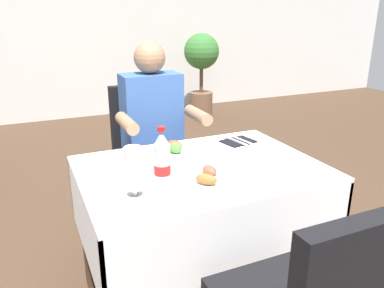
# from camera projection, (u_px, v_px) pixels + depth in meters

# --- Properties ---
(back_wall) EXTENTS (11.00, 0.12, 3.05)m
(back_wall) POSITION_uv_depth(u_px,v_px,m) (70.00, 3.00, 5.01)
(back_wall) COLOR silver
(back_wall) RESTS_ON ground
(main_dining_table) EXTENTS (1.10, 0.79, 0.74)m
(main_dining_table) POSITION_uv_depth(u_px,v_px,m) (200.00, 201.00, 1.84)
(main_dining_table) COLOR white
(main_dining_table) RESTS_ON ground
(chair_far_diner_seat) EXTENTS (0.44, 0.50, 0.97)m
(chair_far_diner_seat) POSITION_uv_depth(u_px,v_px,m) (150.00, 151.00, 2.52)
(chair_far_diner_seat) COLOR black
(chair_far_diner_seat) RESTS_ON ground
(seated_diner_far) EXTENTS (0.50, 0.46, 1.26)m
(seated_diner_far) POSITION_uv_depth(u_px,v_px,m) (155.00, 133.00, 2.38)
(seated_diner_far) COLOR #282D42
(seated_diner_far) RESTS_ON ground
(plate_near_camera) EXTENTS (0.23, 0.23, 0.06)m
(plate_near_camera) POSITION_uv_depth(u_px,v_px,m) (209.00, 179.00, 1.62)
(plate_near_camera) COLOR white
(plate_near_camera) RESTS_ON main_dining_table
(plate_far_diner) EXTENTS (0.26, 0.26, 0.07)m
(plate_far_diner) POSITION_uv_depth(u_px,v_px,m) (176.00, 150.00, 1.95)
(plate_far_diner) COLOR white
(plate_far_diner) RESTS_ON main_dining_table
(beer_glass_left) EXTENTS (0.07, 0.07, 0.21)m
(beer_glass_left) POSITION_uv_depth(u_px,v_px,m) (134.00, 172.00, 1.46)
(beer_glass_left) COLOR white
(beer_glass_left) RESTS_ON main_dining_table
(cola_bottle_primary) EXTENTS (0.07, 0.07, 0.26)m
(cola_bottle_primary) POSITION_uv_depth(u_px,v_px,m) (162.00, 162.00, 1.53)
(cola_bottle_primary) COLOR silver
(cola_bottle_primary) RESTS_ON main_dining_table
(napkin_cutlery_set) EXTENTS (0.19, 0.20, 0.01)m
(napkin_cutlery_set) POSITION_uv_depth(u_px,v_px,m) (238.00, 141.00, 2.12)
(napkin_cutlery_set) COLOR black
(napkin_cutlery_set) RESTS_ON main_dining_table
(potted_plant_corner) EXTENTS (0.48, 0.48, 1.15)m
(potted_plant_corner) POSITION_uv_depth(u_px,v_px,m) (201.00, 64.00, 5.32)
(potted_plant_corner) COLOR brown
(potted_plant_corner) RESTS_ON ground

